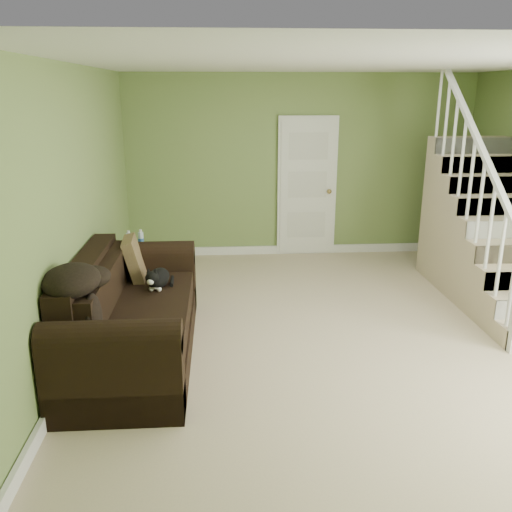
{
  "coord_description": "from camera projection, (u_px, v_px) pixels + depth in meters",
  "views": [
    {
      "loc": [
        -1.17,
        -5.06,
        2.37
      ],
      "look_at": [
        -0.81,
        0.32,
        0.71
      ],
      "focal_mm": 38.0,
      "sensor_mm": 36.0,
      "label": 1
    }
  ],
  "objects": [
    {
      "name": "floor",
      "position": [
        336.0,
        329.0,
        5.6
      ],
      "size": [
        5.0,
        5.5,
        0.01
      ],
      "primitive_type": "cube",
      "color": "#CAB492",
      "rests_on": "ground"
    },
    {
      "name": "wall_front",
      "position": [
        467.0,
        322.0,
        2.59
      ],
      "size": [
        5.0,
        0.04,
        2.6
      ],
      "primitive_type": "cube",
      "color": "olive",
      "rests_on": "floor"
    },
    {
      "name": "baseboard_back",
      "position": [
        299.0,
        249.0,
        8.17
      ],
      "size": [
        5.0,
        0.04,
        0.12
      ],
      "primitive_type": "cube",
      "color": "white",
      "rests_on": "floor"
    },
    {
      "name": "throw_pillow",
      "position": [
        134.0,
        259.0,
        5.54
      ],
      "size": [
        0.25,
        0.46,
        0.46
      ],
      "primitive_type": "cube",
      "rotation": [
        0.0,
        -0.24,
        0.07
      ],
      "color": "#47331C",
      "rests_on": "sofa"
    },
    {
      "name": "baseboard_left",
      "position": [
        93.0,
        330.0,
        5.42
      ],
      "size": [
        0.04,
        5.5,
        0.12
      ],
      "primitive_type": "cube",
      "color": "white",
      "rests_on": "floor"
    },
    {
      "name": "wall_back",
      "position": [
        300.0,
        167.0,
        7.84
      ],
      "size": [
        5.0,
        0.04,
        2.6
      ],
      "primitive_type": "cube",
      "color": "olive",
      "rests_on": "floor"
    },
    {
      "name": "cat",
      "position": [
        158.0,
        279.0,
        5.28
      ],
      "size": [
        0.27,
        0.53,
        0.25
      ],
      "rotation": [
        0.0,
        0.0,
        -0.21
      ],
      "color": "black",
      "rests_on": "sofa"
    },
    {
      "name": "wall_left",
      "position": [
        78.0,
        209.0,
        5.06
      ],
      "size": [
        0.04,
        5.5,
        2.6
      ],
      "primitive_type": "cube",
      "color": "olive",
      "rests_on": "floor"
    },
    {
      "name": "throw_blanket",
      "position": [
        71.0,
        280.0,
        4.15
      ],
      "size": [
        0.52,
        0.63,
        0.23
      ],
      "primitive_type": "ellipsoid",
      "rotation": [
        0.0,
        0.0,
        0.17
      ],
      "color": "black",
      "rests_on": "sofa"
    },
    {
      "name": "side_table",
      "position": [
        138.0,
        269.0,
        6.57
      ],
      "size": [
        0.58,
        0.58,
        0.78
      ],
      "rotation": [
        0.0,
        0.0,
        -0.35
      ],
      "color": "black",
      "rests_on": "floor"
    },
    {
      "name": "sofa",
      "position": [
        129.0,
        319.0,
        4.95
      ],
      "size": [
        1.02,
        2.36,
        0.93
      ],
      "color": "black",
      "rests_on": "floor"
    },
    {
      "name": "banana",
      "position": [
        126.0,
        330.0,
        4.32
      ],
      "size": [
        0.18,
        0.18,
        0.05
      ],
      "primitive_type": "ellipsoid",
      "rotation": [
        0.0,
        0.0,
        0.79
      ],
      "color": "yellow",
      "rests_on": "sofa"
    },
    {
      "name": "door",
      "position": [
        307.0,
        187.0,
        7.89
      ],
      "size": [
        0.86,
        0.12,
        2.02
      ],
      "color": "white",
      "rests_on": "floor"
    },
    {
      "name": "ceiling",
      "position": [
        348.0,
        62.0,
        4.83
      ],
      "size": [
        5.0,
        5.5,
        0.01
      ],
      "primitive_type": "cube",
      "color": "white",
      "rests_on": "wall_back"
    },
    {
      "name": "staircase",
      "position": [
        486.0,
        241.0,
        6.46
      ],
      "size": [
        1.0,
        2.51,
        2.82
      ],
      "color": "#CAB492",
      "rests_on": "floor"
    }
  ]
}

